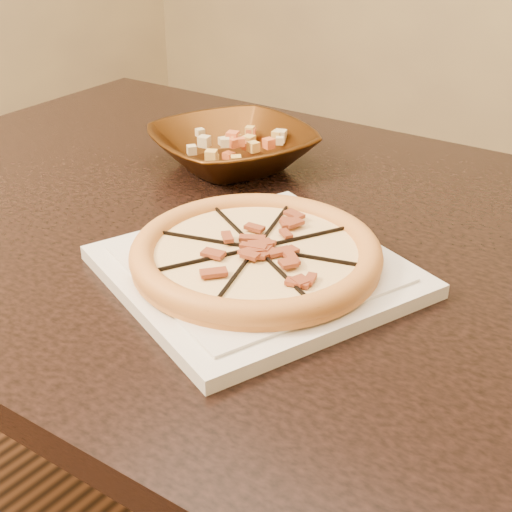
% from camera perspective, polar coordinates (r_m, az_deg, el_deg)
% --- Properties ---
extents(dining_table, '(1.51, 1.02, 0.75)m').
position_cam_1_polar(dining_table, '(1.05, 1.25, -2.13)').
color(dining_table, black).
rests_on(dining_table, floor).
extents(plate, '(0.41, 0.41, 0.02)m').
position_cam_1_polar(plate, '(0.86, 0.00, -1.13)').
color(plate, silver).
rests_on(plate, dining_table).
extents(pizza, '(0.30, 0.30, 0.03)m').
position_cam_1_polar(pizza, '(0.85, 0.00, 0.24)').
color(pizza, '#D28B43').
rests_on(pizza, plate).
extents(bronze_bowl, '(0.33, 0.33, 0.06)m').
position_cam_1_polar(bronze_bowl, '(1.19, -1.89, 8.62)').
color(bronze_bowl, '#4D2B0E').
rests_on(bronze_bowl, dining_table).
extents(mixed_dish, '(0.12, 0.13, 0.03)m').
position_cam_1_polar(mixed_dish, '(1.18, -2.00, 10.70)').
color(mixed_dish, tan).
rests_on(mixed_dish, bronze_bowl).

